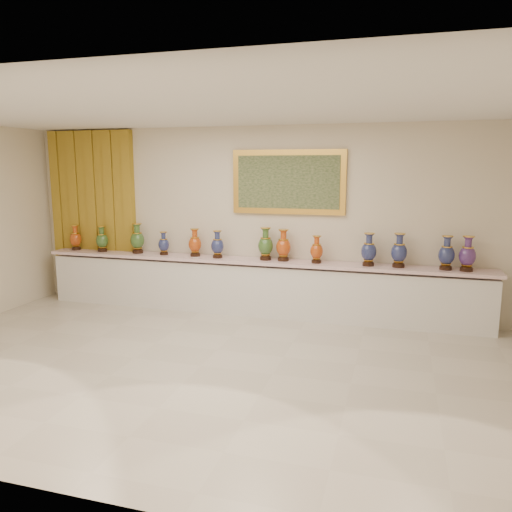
{
  "coord_description": "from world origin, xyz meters",
  "views": [
    {
      "loc": [
        2.21,
        -5.25,
        2.35
      ],
      "look_at": [
        0.19,
        1.7,
        1.06
      ],
      "focal_mm": 35.0,
      "sensor_mm": 36.0,
      "label": 1
    }
  ],
  "objects_px": {
    "counter": "(254,287)",
    "vase_2": "(137,240)",
    "vase_0": "(76,239)",
    "vase_1": "(102,240)"
  },
  "relations": [
    {
      "from": "counter",
      "to": "vase_0",
      "type": "relative_size",
      "value": 16.49
    },
    {
      "from": "vase_0",
      "to": "vase_2",
      "type": "height_order",
      "value": "vase_2"
    },
    {
      "from": "vase_0",
      "to": "vase_2",
      "type": "relative_size",
      "value": 0.86
    },
    {
      "from": "counter",
      "to": "vase_2",
      "type": "relative_size",
      "value": 14.22
    },
    {
      "from": "counter",
      "to": "vase_0",
      "type": "xyz_separation_m",
      "value": [
        -3.32,
        0.02,
        0.66
      ]
    },
    {
      "from": "vase_2",
      "to": "vase_1",
      "type": "bearing_deg",
      "value": -177.55
    },
    {
      "from": "counter",
      "to": "vase_1",
      "type": "bearing_deg",
      "value": -179.6
    },
    {
      "from": "vase_1",
      "to": "vase_2",
      "type": "relative_size",
      "value": 0.87
    },
    {
      "from": "counter",
      "to": "vase_1",
      "type": "xyz_separation_m",
      "value": [
        -2.76,
        -0.02,
        0.66
      ]
    },
    {
      "from": "vase_0",
      "to": "vase_1",
      "type": "relative_size",
      "value": 0.99
    }
  ]
}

